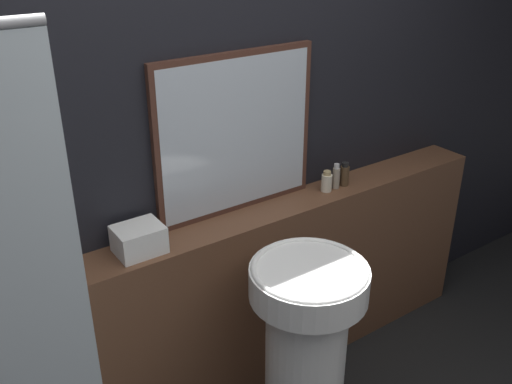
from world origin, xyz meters
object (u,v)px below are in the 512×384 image
Objects in this scene: shampoo_bottle at (327,182)px; conditioner_bottle at (336,177)px; pedestal_sink at (306,351)px; lotion_bottle at (345,175)px; towel_stack at (139,239)px; mirror at (236,135)px.

shampoo_bottle is 0.06m from conditioner_bottle.
pedestal_sink is at bearing -139.66° from conditioner_bottle.
pedestal_sink is at bearing -142.37° from lotion_bottle.
conditioner_bottle is (0.06, 0.00, 0.01)m from shampoo_bottle.
shampoo_bottle is at bearing 180.00° from lotion_bottle.
towel_stack is at bearing 136.02° from pedestal_sink.
mirror is at bearing 170.97° from lotion_bottle.
mirror is 0.62m from towel_stack.
conditioner_bottle is at bearing -9.99° from mirror.
lotion_bottle reaches higher than towel_stack.
pedestal_sink is 7.45× the size of conditioner_bottle.
mirror is 0.57m from shampoo_bottle.
mirror is at bearing 9.86° from towel_stack.
pedestal_sink is at bearing -93.76° from mirror.
mirror is 4.17× the size of towel_stack.
shampoo_bottle is 0.85× the size of lotion_bottle.
conditioner_bottle reaches higher than shampoo_bottle.
lotion_bottle is (0.06, 0.00, -0.00)m from conditioner_bottle.
shampoo_bottle reaches higher than pedestal_sink.
towel_stack reaches higher than pedestal_sink.
mirror reaches higher than pedestal_sink.
mirror is 0.66m from lotion_bottle.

